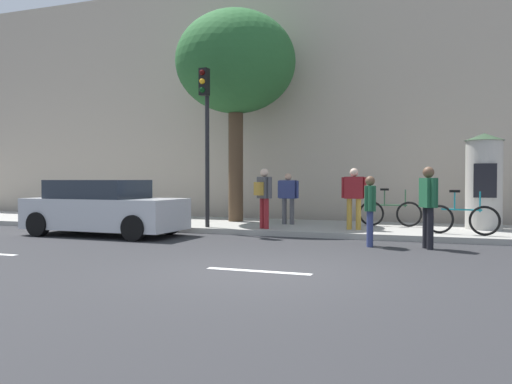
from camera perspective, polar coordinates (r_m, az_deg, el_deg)
The scene contains 15 objects.
ground_plane at distance 8.58m, azimuth 0.25°, elevation -8.68°, with size 80.00×80.00×0.00m, color #2B2B2D.
sidewalk_curb at distance 15.28m, azimuth 9.30°, elevation -3.98°, with size 36.00×4.00×0.15m, color #9E9B93.
lane_markings at distance 8.58m, azimuth 0.25°, elevation -8.66°, with size 25.80×0.16×0.01m.
building_backdrop at distance 20.35m, azimuth 12.07°, elevation 9.38°, with size 36.00×5.00×8.67m, color #B7A893.
traffic_light at distance 14.73m, azimuth -5.55°, elevation 7.71°, with size 0.24×0.45×4.43m.
poster_column at distance 15.38m, azimuth 23.69°, elevation 1.16°, with size 1.04×1.04×2.60m.
street_tree at distance 17.18m, azimuth -2.25°, elevation 13.87°, with size 3.85×3.85×6.75m.
pedestrian_with_bag at distance 11.79m, azimuth 18.34°, elevation -0.85°, with size 0.41×0.58×1.78m.
pedestrian_with_backpack at distance 11.89m, azimuth 12.38°, elevation -1.44°, with size 0.31×0.61×1.58m.
pedestrian_in_dark_shirt at distance 14.23m, azimuth 0.84°, elevation -0.13°, with size 0.50×0.50×1.65m.
pedestrian_in_red_top at distance 15.66m, azimuth 3.57°, elevation -0.20°, with size 0.66×0.40×1.53m.
pedestrian_tallest at distance 14.21m, azimuth 10.69°, elevation -0.08°, with size 0.67×0.39×1.65m.
bicycle_leaning at distance 13.69m, azimuth 21.56°, elevation -2.73°, with size 1.75×0.36×1.09m.
bicycle_upright at distance 15.44m, azimuth 14.47°, elevation -2.22°, with size 1.77×0.18×1.09m.
parked_car_dark at distance 14.53m, azimuth -16.38°, elevation -1.74°, with size 4.30×1.95×1.48m.
Camera 1 is at (2.89, -7.94, 1.50)m, focal length 36.52 mm.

